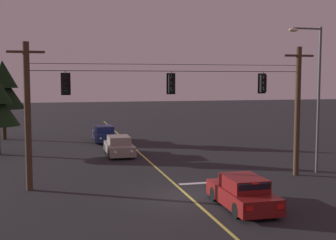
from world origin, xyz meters
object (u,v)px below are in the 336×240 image
street_lamp_corner (314,87)px  car_oncoming_lead (119,146)px  car_oncoming_trailing (105,134)px  traffic_light_centre (263,83)px  tree_verge_far (3,87)px  traffic_light_leftmost (66,84)px  traffic_light_left_inner (172,84)px  car_waiting_near_lane (243,193)px

street_lamp_corner → car_oncoming_lead: bearing=139.2°
car_oncoming_trailing → street_lamp_corner: bearing=-57.1°
traffic_light_centre → street_lamp_corner: street_lamp_corner is taller
tree_verge_far → traffic_light_centre: bearing=-52.0°
car_oncoming_lead → street_lamp_corner: (10.27, -8.85, 4.44)m
car_oncoming_trailing → street_lamp_corner: street_lamp_corner is taller
traffic_light_leftmost → traffic_light_centre: same height
car_oncoming_trailing → street_lamp_corner: (10.55, -16.33, 4.44)m
tree_verge_far → traffic_light_leftmost: bearing=-75.7°
street_lamp_corner → traffic_light_left_inner: bearing=-177.4°
traffic_light_leftmost → street_lamp_corner: street_lamp_corner is taller
car_oncoming_trailing → tree_verge_far: bearing=157.6°
street_lamp_corner → traffic_light_centre: bearing=-173.4°
traffic_light_leftmost → traffic_light_left_inner: (5.45, 0.00, 0.00)m
traffic_light_left_inner → traffic_light_centre: bearing=0.0°
car_waiting_near_lane → tree_verge_far: size_ratio=0.60×
traffic_light_left_inner → traffic_light_centre: same height
traffic_light_leftmost → traffic_light_left_inner: 5.45m
traffic_light_left_inner → car_oncoming_lead: (-1.57, 9.26, -4.64)m
car_waiting_near_lane → street_lamp_corner: size_ratio=0.51×
traffic_light_leftmost → traffic_light_centre: size_ratio=1.00×
traffic_light_leftmost → traffic_light_centre: bearing=0.0°
car_oncoming_trailing → traffic_light_leftmost: bearing=-102.1°
car_oncoming_lead → street_lamp_corner: size_ratio=0.52×
car_waiting_near_lane → car_oncoming_lead: same height
car_waiting_near_lane → car_oncoming_trailing: (-3.61, 22.15, -0.00)m
tree_verge_far → traffic_light_left_inner: bearing=-62.4°
traffic_light_leftmost → traffic_light_left_inner: bearing=0.0°
street_lamp_corner → traffic_light_leftmost: bearing=-178.4°
traffic_light_left_inner → car_waiting_near_lane: traffic_light_left_inner is taller
car_oncoming_lead → traffic_light_centre: bearing=-53.7°
car_waiting_near_lane → car_oncoming_trailing: 22.44m
car_waiting_near_lane → car_oncoming_trailing: bearing=99.3°
car_oncoming_trailing → car_oncoming_lead: bearing=-87.8°
traffic_light_centre → traffic_light_left_inner: bearing=180.0°
car_oncoming_lead → street_lamp_corner: street_lamp_corner is taller
car_oncoming_lead → street_lamp_corner: bearing=-40.8°
traffic_light_leftmost → street_lamp_corner: bearing=1.6°
traffic_light_centre → car_oncoming_trailing: 18.75m
car_waiting_near_lane → car_oncoming_lead: bearing=102.8°
car_waiting_near_lane → car_oncoming_lead: 15.05m
traffic_light_centre → car_oncoming_lead: bearing=126.3°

